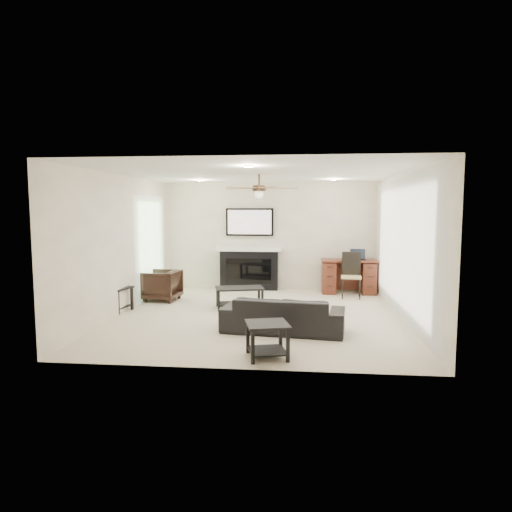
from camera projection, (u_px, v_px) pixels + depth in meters
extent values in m
plane|color=beige|center=(258.00, 315.00, 8.14)|extent=(5.50, 5.50, 0.00)
cube|color=white|center=(259.00, 174.00, 7.88)|extent=(5.00, 5.50, 0.04)
cube|color=silver|center=(270.00, 236.00, 10.73)|extent=(5.00, 0.04, 2.50)
cube|color=silver|center=(236.00, 265.00, 5.29)|extent=(5.00, 0.04, 2.50)
cube|color=silver|center=(121.00, 244.00, 8.26)|extent=(0.04, 5.50, 2.50)
cube|color=silver|center=(405.00, 247.00, 7.76)|extent=(0.04, 5.50, 2.50)
cube|color=silver|center=(400.00, 247.00, 7.86)|extent=(0.04, 5.10, 2.40)
cube|color=#93BC89|center=(151.00, 248.00, 9.81)|extent=(0.04, 1.80, 2.10)
cylinder|color=#382619|center=(259.00, 188.00, 8.00)|extent=(1.40, 1.40, 0.30)
imported|color=black|center=(283.00, 314.00, 7.03)|extent=(1.94, 0.94, 0.55)
imported|color=black|center=(162.00, 285.00, 9.42)|extent=(0.77, 0.75, 0.63)
cube|color=black|center=(239.00, 298.00, 8.71)|extent=(1.00, 0.71, 0.40)
cube|color=black|center=(267.00, 340.00, 5.82)|extent=(0.63, 0.63, 0.45)
cube|color=black|center=(116.00, 299.00, 8.44)|extent=(0.61, 0.61, 0.45)
cube|color=black|center=(249.00, 249.00, 10.64)|extent=(1.52, 0.34, 1.91)
cube|color=#401710|center=(348.00, 277.00, 10.21)|extent=(1.22, 0.56, 0.76)
cube|color=black|center=(351.00, 275.00, 9.65)|extent=(0.45, 0.47, 0.97)
cube|color=black|center=(358.00, 255.00, 10.11)|extent=(0.33, 0.24, 0.23)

